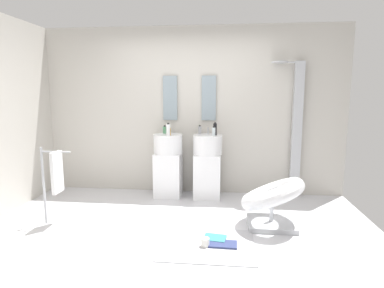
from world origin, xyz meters
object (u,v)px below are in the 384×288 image
Objects in this scene: soap_bottle_amber at (169,132)px; coffee_mug at (205,242)px; magazine_navy at (223,244)px; soap_bottle_clear at (214,131)px; pedestal_sink_left at (168,164)px; soap_bottle_white at (168,130)px; soap_bottle_grey at (200,130)px; lounge_chair at (272,198)px; soap_bottle_black at (215,129)px; towel_rack at (55,174)px; magazine_teal at (215,238)px; soap_bottle_green at (165,130)px; pedestal_sink_right at (207,165)px; shower_column at (296,127)px.

coffee_mug is at bearing -67.34° from soap_bottle_amber.
soap_bottle_clear is at bearing 97.98° from magazine_navy.
magazine_navy is (0.86, -1.59, -0.48)m from pedestal_sink_left.
soap_bottle_white is 1.32× the size of soap_bottle_grey.
soap_bottle_black is (-0.72, 0.99, 0.71)m from lounge_chair.
towel_rack is 3.99× the size of magazine_teal.
pedestal_sink_left is 11.80× the size of coffee_mug.
lounge_chair is 2.62m from towel_rack.
soap_bottle_green is 0.80m from soap_bottle_black.
soap_bottle_clear reaches higher than magazine_teal.
pedestal_sink_right is 11.80× the size of coffee_mug.
magazine_navy is at bearing -60.91° from soap_bottle_amber.
pedestal_sink_right is 5.70× the size of soap_bottle_white.
lounge_chair is at bearing -32.08° from soap_bottle_white.
magazine_teal is 1.82× the size of soap_bottle_amber.
towel_rack reaches higher than coffee_mug.
shower_column is 1.92m from soap_bottle_white.
soap_bottle_black is at bearing -1.38° from pedestal_sink_left.
soap_bottle_black is at bearing 75.14° from soap_bottle_clear.
soap_bottle_white is at bearing -156.90° from soap_bottle_grey.
soap_bottle_amber reaches higher than lounge_chair.
soap_bottle_white reaches higher than soap_bottle_grey.
pedestal_sink_left is at bearing -174.44° from shower_column.
lounge_chair is at bearing -50.53° from pedestal_sink_right.
soap_bottle_green is at bearing 120.61° from pedestal_sink_left.
soap_bottle_black reaches higher than soap_bottle_green.
soap_bottle_clear reaches higher than lounge_chair.
soap_bottle_white reaches higher than soap_bottle_clear.
shower_column is at bearing 12.32° from soap_bottle_clear.
soap_bottle_black is (0.72, -0.02, 0.55)m from pedestal_sink_left.
lounge_chair is at bearing -54.01° from soap_bottle_black.
magazine_navy is (-1.06, -1.78, -1.06)m from shower_column.
shower_column reaches higher than coffee_mug.
pedestal_sink_left reaches higher than lounge_chair.
shower_column is at bearing 4.93° from soap_bottle_grey.
soap_bottle_green is at bearing 120.42° from magazine_navy.
pedestal_sink_right is 1.45m from shower_column.
soap_bottle_amber is (-0.56, -0.12, 0.52)m from pedestal_sink_right.
pedestal_sink_right is 2.15m from towel_rack.
lounge_chair is 11.48× the size of coffee_mug.
soap_bottle_amber is (-1.88, -0.31, -0.06)m from shower_column.
soap_bottle_clear is (-0.74, 0.93, 0.68)m from lounge_chair.
pedestal_sink_right reaches higher than coffee_mug.
soap_bottle_green is 0.27m from soap_bottle_amber.
pedestal_sink_left reaches higher than magazine_navy.
magazine_navy is 2.19m from soap_bottle_green.
magazine_navy is at bearing -84.65° from soap_bottle_black.
shower_column is 2.28m from magazine_teal.
magazine_teal is 1.69× the size of soap_bottle_grey.
pedestal_sink_left is 0.72m from soap_bottle_grey.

